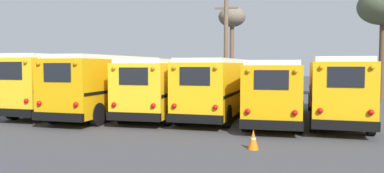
{
  "coord_description": "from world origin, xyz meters",
  "views": [
    {
      "loc": [
        5.27,
        -19.03,
        2.78
      ],
      "look_at": [
        0.0,
        0.57,
        1.62
      ],
      "focal_mm": 35.0,
      "sensor_mm": 36.0,
      "label": 1
    }
  ],
  "objects_px": {
    "school_bus_4": "(274,88)",
    "school_bus_3": "(219,86)",
    "utility_pole": "(226,47)",
    "traffic_cone": "(253,140)",
    "school_bus_1": "(111,83)",
    "bare_tree_0": "(232,20)",
    "school_bus_0": "(76,81)",
    "bare_tree_1": "(383,8)",
    "school_bus_2": "(170,84)",
    "school_bus_5": "(335,87)"
  },
  "relations": [
    {
      "from": "school_bus_3",
      "to": "bare_tree_0",
      "type": "relative_size",
      "value": 1.18
    },
    {
      "from": "school_bus_1",
      "to": "school_bus_0",
      "type": "bearing_deg",
      "value": 157.63
    },
    {
      "from": "bare_tree_1",
      "to": "school_bus_2",
      "type": "bearing_deg",
      "value": -138.81
    },
    {
      "from": "school_bus_4",
      "to": "traffic_cone",
      "type": "relative_size",
      "value": 14.64
    },
    {
      "from": "utility_pole",
      "to": "traffic_cone",
      "type": "height_order",
      "value": "utility_pole"
    },
    {
      "from": "school_bus_1",
      "to": "school_bus_3",
      "type": "height_order",
      "value": "school_bus_1"
    },
    {
      "from": "school_bus_3",
      "to": "bare_tree_0",
      "type": "xyz_separation_m",
      "value": [
        -1.57,
        14.28,
        5.15
      ]
    },
    {
      "from": "bare_tree_1",
      "to": "utility_pole",
      "type": "bearing_deg",
      "value": -164.17
    },
    {
      "from": "school_bus_0",
      "to": "school_bus_5",
      "type": "xyz_separation_m",
      "value": [
        14.66,
        0.03,
        -0.12
      ]
    },
    {
      "from": "school_bus_1",
      "to": "bare_tree_1",
      "type": "bearing_deg",
      "value": 39.01
    },
    {
      "from": "school_bus_3",
      "to": "utility_pole",
      "type": "height_order",
      "value": "utility_pole"
    },
    {
      "from": "school_bus_2",
      "to": "school_bus_5",
      "type": "xyz_separation_m",
      "value": [
        8.8,
        -0.27,
        0.03
      ]
    },
    {
      "from": "bare_tree_1",
      "to": "traffic_cone",
      "type": "bearing_deg",
      "value": -111.97
    },
    {
      "from": "school_bus_0",
      "to": "school_bus_3",
      "type": "relative_size",
      "value": 1.12
    },
    {
      "from": "school_bus_0",
      "to": "school_bus_1",
      "type": "distance_m",
      "value": 3.17
    },
    {
      "from": "school_bus_4",
      "to": "bare_tree_0",
      "type": "distance_m",
      "value": 16.41
    },
    {
      "from": "school_bus_3",
      "to": "traffic_cone",
      "type": "height_order",
      "value": "school_bus_3"
    },
    {
      "from": "school_bus_0",
      "to": "traffic_cone",
      "type": "height_order",
      "value": "school_bus_0"
    },
    {
      "from": "school_bus_4",
      "to": "school_bus_3",
      "type": "bearing_deg",
      "value": 168.43
    },
    {
      "from": "school_bus_2",
      "to": "school_bus_4",
      "type": "distance_m",
      "value": 5.97
    },
    {
      "from": "school_bus_5",
      "to": "bare_tree_0",
      "type": "height_order",
      "value": "bare_tree_0"
    },
    {
      "from": "school_bus_1",
      "to": "school_bus_3",
      "type": "relative_size",
      "value": 1.01
    },
    {
      "from": "school_bus_1",
      "to": "bare_tree_1",
      "type": "relative_size",
      "value": 1.1
    },
    {
      "from": "school_bus_0",
      "to": "utility_pole",
      "type": "bearing_deg",
      "value": 48.91
    },
    {
      "from": "school_bus_1",
      "to": "school_bus_5",
      "type": "height_order",
      "value": "school_bus_1"
    },
    {
      "from": "school_bus_2",
      "to": "school_bus_5",
      "type": "distance_m",
      "value": 8.8
    },
    {
      "from": "utility_pole",
      "to": "bare_tree_0",
      "type": "height_order",
      "value": "utility_pole"
    },
    {
      "from": "school_bus_4",
      "to": "bare_tree_0",
      "type": "bearing_deg",
      "value": 106.84
    },
    {
      "from": "school_bus_0",
      "to": "utility_pole",
      "type": "distance_m",
      "value": 11.83
    },
    {
      "from": "traffic_cone",
      "to": "school_bus_2",
      "type": "bearing_deg",
      "value": 125.05
    },
    {
      "from": "school_bus_4",
      "to": "school_bus_5",
      "type": "bearing_deg",
      "value": 15.7
    },
    {
      "from": "school_bus_0",
      "to": "bare_tree_0",
      "type": "height_order",
      "value": "bare_tree_0"
    },
    {
      "from": "school_bus_1",
      "to": "utility_pole",
      "type": "distance_m",
      "value": 11.25
    },
    {
      "from": "school_bus_0",
      "to": "bare_tree_1",
      "type": "height_order",
      "value": "bare_tree_1"
    },
    {
      "from": "school_bus_5",
      "to": "utility_pole",
      "type": "height_order",
      "value": "utility_pole"
    },
    {
      "from": "utility_pole",
      "to": "bare_tree_1",
      "type": "height_order",
      "value": "bare_tree_1"
    },
    {
      "from": "school_bus_2",
      "to": "bare_tree_0",
      "type": "bearing_deg",
      "value": 84.37
    },
    {
      "from": "school_bus_1",
      "to": "bare_tree_1",
      "type": "distance_m",
      "value": 21.74
    },
    {
      "from": "school_bus_1",
      "to": "school_bus_5",
      "type": "xyz_separation_m",
      "value": [
        11.73,
        1.23,
        -0.08
      ]
    },
    {
      "from": "bare_tree_0",
      "to": "utility_pole",
      "type": "bearing_deg",
      "value": -85.79
    },
    {
      "from": "school_bus_0",
      "to": "utility_pole",
      "type": "xyz_separation_m",
      "value": [
        7.62,
        8.74,
        2.36
      ]
    },
    {
      "from": "school_bus_0",
      "to": "traffic_cone",
      "type": "relative_size",
      "value": 16.4
    },
    {
      "from": "school_bus_1",
      "to": "bare_tree_0",
      "type": "xyz_separation_m",
      "value": [
        4.29,
        15.29,
        5.06
      ]
    },
    {
      "from": "school_bus_2",
      "to": "utility_pole",
      "type": "distance_m",
      "value": 8.98
    },
    {
      "from": "school_bus_2",
      "to": "utility_pole",
      "type": "xyz_separation_m",
      "value": [
        1.75,
        8.44,
        2.51
      ]
    },
    {
      "from": "school_bus_1",
      "to": "utility_pole",
      "type": "relative_size",
      "value": 1.18
    },
    {
      "from": "school_bus_5",
      "to": "school_bus_3",
      "type": "bearing_deg",
      "value": -177.82
    },
    {
      "from": "school_bus_1",
      "to": "bare_tree_1",
      "type": "height_order",
      "value": "bare_tree_1"
    },
    {
      "from": "school_bus_3",
      "to": "school_bus_2",
      "type": "bearing_deg",
      "value": 170.39
    },
    {
      "from": "school_bus_3",
      "to": "school_bus_5",
      "type": "bearing_deg",
      "value": 2.18
    }
  ]
}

